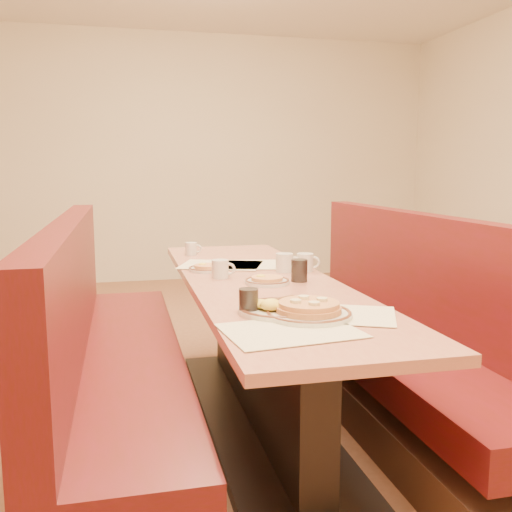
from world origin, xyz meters
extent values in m
plane|color=#9E6647|center=(0.00, 0.00, 0.00)|extent=(8.00, 8.00, 0.00)
cube|color=beige|center=(0.00, 4.00, 1.40)|extent=(6.00, 0.04, 2.80)
cube|color=black|center=(0.00, 0.00, 0.03)|extent=(0.55, 1.88, 0.06)
cube|color=black|center=(0.00, 0.00, 0.35)|extent=(0.15, 1.75, 0.71)
cube|color=tan|center=(0.00, 0.00, 0.73)|extent=(0.70, 2.50, 0.04)
cube|color=#4C3326|center=(-0.68, 0.00, 0.10)|extent=(0.55, 2.50, 0.20)
cube|color=#590F18|center=(-0.68, 0.00, 0.37)|extent=(0.55, 2.50, 0.16)
cube|color=#590F18|center=(-0.89, 0.00, 0.75)|extent=(0.12, 2.50, 0.60)
cube|color=#4C3326|center=(0.68, 0.00, 0.10)|extent=(0.55, 2.50, 0.20)
cube|color=#590F18|center=(0.68, 0.00, 0.37)|extent=(0.55, 2.50, 0.16)
cube|color=#590F18|center=(0.89, 0.00, 0.75)|extent=(0.12, 2.50, 0.60)
cube|color=#F1E5BD|center=(-0.12, -0.90, 0.75)|extent=(0.47, 0.37, 0.00)
cube|color=#F1E5BD|center=(0.12, -0.73, 0.75)|extent=(0.48, 0.43, 0.00)
cube|color=#F1E5BD|center=(-0.12, 0.45, 0.75)|extent=(0.52, 0.46, 0.00)
cube|color=#F1E5BD|center=(0.12, 0.40, 0.75)|extent=(0.49, 0.41, 0.00)
cylinder|color=silver|center=(0.00, -0.74, 0.76)|extent=(0.31, 0.31, 0.02)
torus|color=brown|center=(0.00, -0.74, 0.77)|extent=(0.31, 0.31, 0.01)
cylinder|color=#CE804A|center=(0.00, -0.74, 0.78)|extent=(0.23, 0.23, 0.02)
cylinder|color=#CE804A|center=(0.00, -0.74, 0.80)|extent=(0.22, 0.22, 0.02)
cylinder|color=beige|center=(0.05, -0.74, 0.81)|extent=(0.04, 0.04, 0.01)
cylinder|color=beige|center=(-0.01, -0.69, 0.81)|extent=(0.04, 0.04, 0.01)
cylinder|color=beige|center=(-0.05, -0.74, 0.81)|extent=(0.04, 0.04, 0.01)
cylinder|color=beige|center=(0.00, -0.79, 0.81)|extent=(0.04, 0.04, 0.01)
cylinder|color=silver|center=(-0.08, -0.65, 0.76)|extent=(0.32, 0.32, 0.02)
torus|color=brown|center=(-0.08, -0.65, 0.77)|extent=(0.31, 0.31, 0.01)
ellipsoid|color=yellow|center=(-0.13, -0.69, 0.79)|extent=(0.08, 0.08, 0.04)
ellipsoid|color=yellow|center=(-0.09, -0.72, 0.79)|extent=(0.07, 0.07, 0.04)
ellipsoid|color=yellow|center=(-0.16, -0.65, 0.79)|extent=(0.06, 0.06, 0.03)
cylinder|color=brown|center=(-0.05, -0.62, 0.78)|extent=(0.11, 0.07, 0.02)
cylinder|color=brown|center=(-0.06, -0.59, 0.78)|extent=(0.11, 0.07, 0.02)
cube|color=gold|center=(-0.01, -0.67, 0.78)|extent=(0.11, 0.09, 0.02)
cylinder|color=silver|center=(0.00, -0.10, 0.76)|extent=(0.21, 0.21, 0.02)
torus|color=brown|center=(0.00, -0.10, 0.77)|extent=(0.21, 0.21, 0.01)
cylinder|color=#E89952|center=(0.00, -0.10, 0.77)|extent=(0.15, 0.15, 0.02)
ellipsoid|color=yellow|center=(-0.02, -0.09, 0.78)|extent=(0.04, 0.04, 0.02)
cylinder|color=silver|center=(-0.22, 0.30, 0.76)|extent=(0.20, 0.20, 0.02)
torus|color=brown|center=(-0.22, 0.30, 0.77)|extent=(0.20, 0.20, 0.01)
cylinder|color=#E89952|center=(-0.22, 0.30, 0.77)|extent=(0.14, 0.14, 0.02)
ellipsoid|color=yellow|center=(-0.24, 0.32, 0.78)|extent=(0.04, 0.04, 0.02)
cylinder|color=silver|center=(0.28, 0.17, 0.80)|extent=(0.09, 0.09, 0.09)
torus|color=silver|center=(0.32, 0.15, 0.80)|extent=(0.07, 0.04, 0.07)
cylinder|color=black|center=(0.28, 0.17, 0.84)|extent=(0.07, 0.07, 0.01)
cylinder|color=silver|center=(-0.19, 0.09, 0.79)|extent=(0.08, 0.08, 0.09)
torus|color=silver|center=(-0.14, 0.07, 0.79)|extent=(0.06, 0.04, 0.06)
cylinder|color=black|center=(-0.19, 0.09, 0.83)|extent=(0.07, 0.07, 0.01)
cylinder|color=silver|center=(0.17, 0.17, 0.80)|extent=(0.09, 0.09, 0.10)
torus|color=silver|center=(0.22, 0.16, 0.80)|extent=(0.07, 0.03, 0.07)
cylinder|color=black|center=(0.17, 0.17, 0.84)|extent=(0.08, 0.08, 0.01)
cylinder|color=silver|center=(-0.23, 0.88, 0.79)|extent=(0.07, 0.07, 0.08)
torus|color=silver|center=(-0.20, 0.87, 0.79)|extent=(0.06, 0.02, 0.06)
cylinder|color=black|center=(-0.23, 0.88, 0.82)|extent=(0.06, 0.06, 0.01)
cylinder|color=black|center=(-0.21, -0.65, 0.80)|extent=(0.07, 0.07, 0.10)
cylinder|color=silver|center=(-0.21, -0.65, 0.80)|extent=(0.07, 0.07, 0.10)
cylinder|color=black|center=(0.17, -0.09, 0.80)|extent=(0.07, 0.07, 0.11)
cylinder|color=silver|center=(0.17, -0.09, 0.80)|extent=(0.08, 0.08, 0.11)
camera|label=1|loc=(-0.65, -2.64, 1.28)|focal=40.00mm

